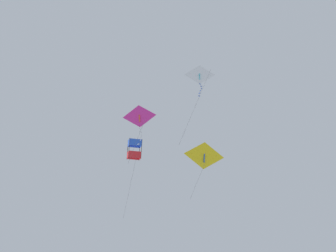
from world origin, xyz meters
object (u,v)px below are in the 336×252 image
object	(u,v)px
kite_box_highest	(134,149)
kite_delta_near_right	(140,117)
kite_delta_far_centre	(204,156)
kite_delta_mid_left	(199,76)

from	to	relation	value
kite_box_highest	kite_delta_near_right	size ratio (longest dim) A/B	1.90
kite_box_highest	kite_delta_near_right	bearing A→B (deg)	-96.59
kite_delta_far_centre	kite_box_highest	world-z (taller)	kite_box_highest
kite_delta_mid_left	kite_delta_far_centre	distance (m)	7.12
kite_box_highest	kite_delta_near_right	xyz separation A→B (m)	(3.42, -12.38, -2.73)
kite_box_highest	kite_delta_near_right	world-z (taller)	kite_box_highest
kite_delta_mid_left	kite_box_highest	xyz separation A→B (m)	(-8.18, 10.45, -1.94)
kite_delta_mid_left	kite_box_highest	bearing A→B (deg)	118.10
kite_box_highest	kite_delta_near_right	distance (m)	13.14
kite_delta_mid_left	kite_delta_near_right	distance (m)	6.94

